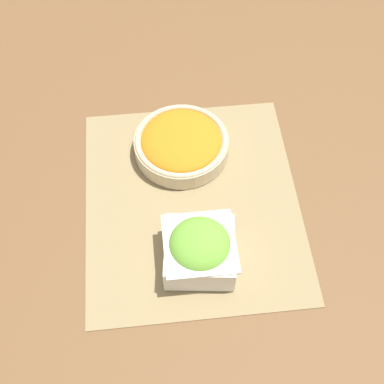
{
  "coord_description": "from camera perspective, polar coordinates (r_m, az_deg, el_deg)",
  "views": [
    {
      "loc": [
        -0.53,
        0.06,
        0.85
      ],
      "look_at": [
        0.0,
        0.0,
        0.03
      ],
      "focal_mm": 50.0,
      "sensor_mm": 36.0,
      "label": 1
    }
  ],
  "objects": [
    {
      "name": "lettuce_bowl",
      "position": [
        0.9,
        0.99,
        -6.05
      ],
      "size": [
        0.13,
        0.13,
        0.08
      ],
      "color": "white",
      "rests_on": "placemat"
    },
    {
      "name": "placemat",
      "position": [
        1.0,
        0.0,
        -1.01
      ],
      "size": [
        0.46,
        0.39,
        0.0
      ],
      "color": "#937F56",
      "rests_on": "ground_plane"
    },
    {
      "name": "ground_plane",
      "position": [
        1.0,
        0.0,
        -1.07
      ],
      "size": [
        3.0,
        3.0,
        0.0
      ],
      "primitive_type": "plane",
      "color": "brown"
    },
    {
      "name": "carrot_bowl",
      "position": [
        1.04,
        -1.16,
        5.25
      ],
      "size": [
        0.18,
        0.18,
        0.05
      ],
      "color": "beige",
      "rests_on": "placemat"
    }
  ]
}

